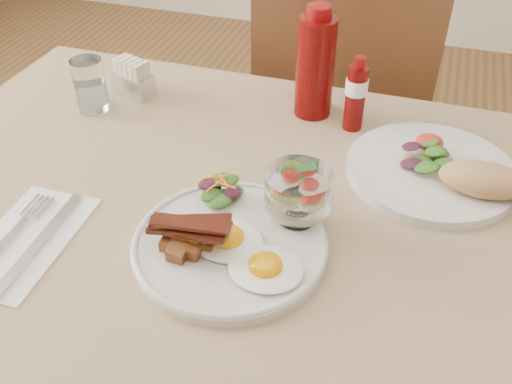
# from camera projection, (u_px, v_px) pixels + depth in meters

# --- Properties ---
(table) EXTENTS (1.33, 0.88, 0.75)m
(table) POSITION_uv_depth(u_px,v_px,m) (271.00, 258.00, 0.93)
(table) COLOR brown
(table) RESTS_ON ground
(chair_far) EXTENTS (0.42, 0.42, 0.93)m
(chair_far) POSITION_uv_depth(u_px,v_px,m) (342.00, 125.00, 1.51)
(chair_far) COLOR brown
(chair_far) RESTS_ON ground
(main_plate) EXTENTS (0.28, 0.28, 0.02)m
(main_plate) POSITION_uv_depth(u_px,v_px,m) (230.00, 246.00, 0.81)
(main_plate) COLOR silver
(main_plate) RESTS_ON table
(fried_eggs) EXTENTS (0.18, 0.14, 0.03)m
(fried_eggs) POSITION_uv_depth(u_px,v_px,m) (246.00, 253.00, 0.78)
(fried_eggs) COLOR white
(fried_eggs) RESTS_ON main_plate
(bacon_potato_pile) EXTENTS (0.12, 0.07, 0.05)m
(bacon_potato_pile) POSITION_uv_depth(u_px,v_px,m) (188.00, 236.00, 0.78)
(bacon_potato_pile) COLOR brown
(bacon_potato_pile) RESTS_ON main_plate
(side_salad) EXTENTS (0.07, 0.07, 0.04)m
(side_salad) POSITION_uv_depth(u_px,v_px,m) (221.00, 191.00, 0.87)
(side_salad) COLOR #1F4C14
(side_salad) RESTS_ON main_plate
(fruit_cup) EXTENTS (0.10, 0.10, 0.10)m
(fruit_cup) POSITION_uv_depth(u_px,v_px,m) (298.00, 190.00, 0.81)
(fruit_cup) COLOR white
(fruit_cup) RESTS_ON main_plate
(second_plate) EXTENTS (0.29, 0.28, 0.07)m
(second_plate) POSITION_uv_depth(u_px,v_px,m) (443.00, 171.00, 0.93)
(second_plate) COLOR silver
(second_plate) RESTS_ON table
(ketchup_bottle) EXTENTS (0.09, 0.09, 0.21)m
(ketchup_bottle) POSITION_uv_depth(u_px,v_px,m) (315.00, 65.00, 1.06)
(ketchup_bottle) COLOR #570504
(ketchup_bottle) RESTS_ON table
(hot_sauce_bottle) EXTENTS (0.05, 0.05, 0.14)m
(hot_sauce_bottle) POSITION_uv_depth(u_px,v_px,m) (356.00, 95.00, 1.03)
(hot_sauce_bottle) COLOR #570504
(hot_sauce_bottle) RESTS_ON table
(sugar_caddy) EXTENTS (0.09, 0.07, 0.08)m
(sugar_caddy) POSITION_uv_depth(u_px,v_px,m) (133.00, 80.00, 1.15)
(sugar_caddy) COLOR silver
(sugar_caddy) RESTS_ON table
(water_glass) EXTENTS (0.06, 0.06, 0.10)m
(water_glass) POSITION_uv_depth(u_px,v_px,m) (91.00, 88.00, 1.10)
(water_glass) COLOR white
(water_glass) RESTS_ON table
(napkin_cutlery) EXTENTS (0.13, 0.23, 0.01)m
(napkin_cutlery) POSITION_uv_depth(u_px,v_px,m) (26.00, 240.00, 0.83)
(napkin_cutlery) COLOR white
(napkin_cutlery) RESTS_ON table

